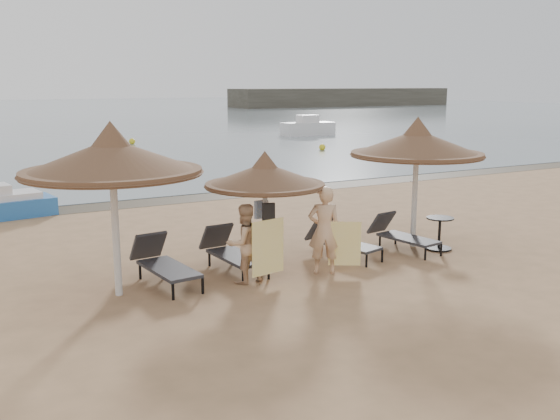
% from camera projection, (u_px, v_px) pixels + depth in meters
% --- Properties ---
extents(ground, '(160.00, 160.00, 0.00)m').
position_uv_depth(ground, '(305.00, 273.00, 13.10)').
color(ground, '#A97F56').
rests_on(ground, ground).
extents(wet_sand_strip, '(200.00, 1.60, 0.01)m').
position_uv_depth(wet_sand_strip, '(164.00, 200.00, 21.20)').
color(wet_sand_strip, '#4B4130').
rests_on(wet_sand_strip, ground).
extents(palapa_left, '(3.30, 3.30, 3.27)m').
position_uv_depth(palapa_left, '(112.00, 158.00, 11.24)').
color(palapa_left, silver).
rests_on(palapa_left, ground).
extents(palapa_center, '(2.56, 2.56, 2.54)m').
position_uv_depth(palapa_center, '(265.00, 176.00, 13.05)').
color(palapa_center, silver).
rests_on(palapa_center, ground).
extents(palapa_right, '(3.18, 3.18, 3.15)m').
position_uv_depth(palapa_right, '(417.00, 144.00, 14.78)').
color(palapa_right, silver).
rests_on(palapa_right, ground).
extents(lounger_far_left, '(0.91, 2.11, 0.91)m').
position_uv_depth(lounger_far_left, '(163.00, 262.00, 12.46)').
color(lounger_far_left, black).
rests_on(lounger_far_left, ground).
extents(lounger_near_left, '(0.81, 2.03, 0.89)m').
position_uv_depth(lounger_near_left, '(230.00, 251.00, 13.34)').
color(lounger_near_left, black).
rests_on(lounger_near_left, ground).
extents(lounger_near_right, '(1.10, 1.96, 0.84)m').
position_uv_depth(lounger_near_right, '(340.00, 240.00, 14.36)').
color(lounger_near_right, black).
rests_on(lounger_near_right, ground).
extents(lounger_far_right, '(0.90, 1.93, 0.83)m').
position_uv_depth(lounger_far_right, '(400.00, 234.00, 14.94)').
color(lounger_far_right, black).
rests_on(lounger_far_right, ground).
extents(side_table, '(0.65, 0.65, 0.78)m').
position_uv_depth(side_table, '(439.00, 234.00, 14.92)').
color(side_table, black).
rests_on(side_table, ground).
extents(person_left, '(0.91, 0.64, 1.86)m').
position_uv_depth(person_left, '(244.00, 237.00, 12.33)').
color(person_left, '#DAAC82').
rests_on(person_left, ground).
extents(person_right, '(1.17, 1.02, 2.15)m').
position_uv_depth(person_right, '(324.00, 223.00, 12.91)').
color(person_right, '#DAAC82').
rests_on(person_right, ground).
extents(towel_left, '(0.78, 0.17, 1.11)m').
position_uv_depth(towel_left, '(268.00, 247.00, 12.22)').
color(towel_left, yellow).
rests_on(towel_left, ground).
extents(towel_right, '(0.59, 0.35, 0.94)m').
position_uv_depth(towel_right, '(345.00, 244.00, 12.94)').
color(towel_right, yellow).
rests_on(towel_right, ground).
extents(bag_patterned, '(0.32, 0.14, 0.39)m').
position_uv_depth(bag_patterned, '(261.00, 209.00, 13.36)').
color(bag_patterned, white).
rests_on(bag_patterned, ground).
extents(bag_dark, '(0.28, 0.16, 0.38)m').
position_uv_depth(bag_dark, '(269.00, 212.00, 13.07)').
color(bag_dark, black).
rests_on(bag_dark, ground).
extents(pedal_boat, '(2.32, 1.59, 1.00)m').
position_uv_depth(pedal_boat, '(14.00, 204.00, 18.65)').
color(pedal_boat, blue).
rests_on(pedal_boat, ground).
extents(buoy_mid, '(0.40, 0.40, 0.40)m').
position_uv_depth(buoy_mid, '(132.00, 141.00, 40.47)').
color(buoy_mid, yellow).
rests_on(buoy_mid, ground).
extents(buoy_right, '(0.39, 0.39, 0.39)m').
position_uv_depth(buoy_right, '(322.00, 147.00, 36.81)').
color(buoy_right, yellow).
rests_on(buoy_right, ground).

